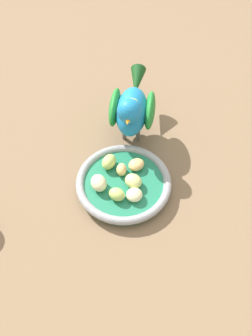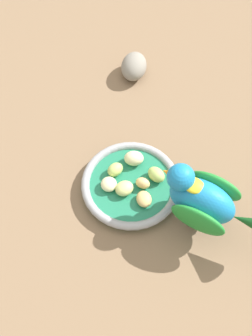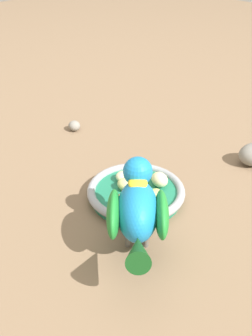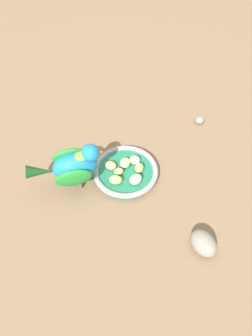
{
  "view_description": "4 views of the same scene",
  "coord_description": "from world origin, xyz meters",
  "px_view_note": "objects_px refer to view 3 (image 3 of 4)",
  "views": [
    {
      "loc": [
        0.25,
        0.29,
        0.56
      ],
      "look_at": [
        0.01,
        -0.0,
        0.07
      ],
      "focal_mm": 36.27,
      "sensor_mm": 36.0,
      "label": 1
    },
    {
      "loc": [
        -0.38,
        0.13,
        0.78
      ],
      "look_at": [
        0.04,
        -0.01,
        0.04
      ],
      "focal_mm": 49.39,
      "sensor_mm": 36.0,
      "label": 2
    },
    {
      "loc": [
        -0.45,
        -0.43,
        0.46
      ],
      "look_at": [
        0.01,
        0.02,
        0.06
      ],
      "focal_mm": 43.11,
      "sensor_mm": 36.0,
      "label": 3
    },
    {
      "loc": [
        0.27,
        -0.45,
        0.7
      ],
      "look_at": [
        0.02,
        -0.02,
        0.06
      ],
      "focal_mm": 32.29,
      "sensor_mm": 36.0,
      "label": 4
    }
  ],
  "objects_px": {
    "pebble_0": "(74,126)",
    "apple_piece_3": "(139,193)",
    "apple_piece_4": "(140,175)",
    "apple_piece_0": "(125,185)",
    "parrot": "(138,209)",
    "apple_piece_1": "(155,196)",
    "apple_piece_6": "(160,180)",
    "apple_piece_2": "(123,176)",
    "apple_piece_5": "(125,198)",
    "feeding_bowl": "(136,193)"
  },
  "relations": [
    {
      "from": "pebble_0",
      "to": "apple_piece_3",
      "type": "bearing_deg",
      "value": -109.42
    },
    {
      "from": "apple_piece_4",
      "to": "pebble_0",
      "type": "relative_size",
      "value": 1.01
    },
    {
      "from": "apple_piece_0",
      "to": "parrot",
      "type": "distance_m",
      "value": 0.15
    },
    {
      "from": "apple_piece_0",
      "to": "parrot",
      "type": "xyz_separation_m",
      "value": [
        -0.09,
        -0.11,
        0.05
      ]
    },
    {
      "from": "apple_piece_1",
      "to": "apple_piece_3",
      "type": "relative_size",
      "value": 1.3
    },
    {
      "from": "apple_piece_6",
      "to": "apple_piece_2",
      "type": "bearing_deg",
      "value": 120.9
    },
    {
      "from": "apple_piece_2",
      "to": "apple_piece_5",
      "type": "bearing_deg",
      "value": -133.41
    },
    {
      "from": "apple_piece_1",
      "to": "apple_piece_6",
      "type": "xyz_separation_m",
      "value": [
        0.05,
        0.03,
        0.0
      ]
    },
    {
      "from": "apple_piece_2",
      "to": "apple_piece_4",
      "type": "xyz_separation_m",
      "value": [
        0.03,
        -0.02,
        0.0
      ]
    },
    {
      "from": "feeding_bowl",
      "to": "pebble_0",
      "type": "bearing_deg",
      "value": 71.56
    },
    {
      "from": "apple_piece_2",
      "to": "apple_piece_4",
      "type": "relative_size",
      "value": 0.98
    },
    {
      "from": "apple_piece_6",
      "to": "pebble_0",
      "type": "xyz_separation_m",
      "value": [
        0.06,
        0.33,
        -0.02
      ]
    },
    {
      "from": "feeding_bowl",
      "to": "apple_piece_1",
      "type": "distance_m",
      "value": 0.05
    },
    {
      "from": "feeding_bowl",
      "to": "parrot",
      "type": "xyz_separation_m",
      "value": [
        -0.1,
        -0.1,
        0.07
      ]
    },
    {
      "from": "apple_piece_0",
      "to": "parrot",
      "type": "relative_size",
      "value": 0.2
    },
    {
      "from": "apple_piece_3",
      "to": "apple_piece_6",
      "type": "distance_m",
      "value": 0.06
    },
    {
      "from": "apple_piece_1",
      "to": "apple_piece_4",
      "type": "bearing_deg",
      "value": 63.29
    },
    {
      "from": "feeding_bowl",
      "to": "pebble_0",
      "type": "height_order",
      "value": "feeding_bowl"
    },
    {
      "from": "apple_piece_1",
      "to": "feeding_bowl",
      "type": "bearing_deg",
      "value": 87.07
    },
    {
      "from": "apple_piece_3",
      "to": "parrot",
      "type": "height_order",
      "value": "parrot"
    },
    {
      "from": "feeding_bowl",
      "to": "apple_piece_1",
      "type": "xyz_separation_m",
      "value": [
        -0.0,
        -0.05,
        0.02
      ]
    },
    {
      "from": "apple_piece_1",
      "to": "parrot",
      "type": "bearing_deg",
      "value": -154.42
    },
    {
      "from": "apple_piece_1",
      "to": "apple_piece_4",
      "type": "distance_m",
      "value": 0.08
    },
    {
      "from": "pebble_0",
      "to": "apple_piece_2",
      "type": "bearing_deg",
      "value": -109.64
    },
    {
      "from": "apple_piece_6",
      "to": "parrot",
      "type": "relative_size",
      "value": 0.22
    },
    {
      "from": "apple_piece_1",
      "to": "parrot",
      "type": "relative_size",
      "value": 0.21
    },
    {
      "from": "apple_piece_6",
      "to": "parrot",
      "type": "bearing_deg",
      "value": -152.42
    },
    {
      "from": "apple_piece_2",
      "to": "apple_piece_3",
      "type": "xyz_separation_m",
      "value": [
        -0.02,
        -0.06,
        0.0
      ]
    },
    {
      "from": "apple_piece_1",
      "to": "parrot",
      "type": "height_order",
      "value": "parrot"
    },
    {
      "from": "apple_piece_3",
      "to": "apple_piece_4",
      "type": "height_order",
      "value": "apple_piece_4"
    },
    {
      "from": "apple_piece_3",
      "to": "apple_piece_4",
      "type": "xyz_separation_m",
      "value": [
        0.05,
        0.04,
        0.0
      ]
    },
    {
      "from": "apple_piece_0",
      "to": "apple_piece_5",
      "type": "bearing_deg",
      "value": -134.71
    },
    {
      "from": "apple_piece_3",
      "to": "pebble_0",
      "type": "height_order",
      "value": "apple_piece_3"
    },
    {
      "from": "apple_piece_5",
      "to": "apple_piece_4",
      "type": "bearing_deg",
      "value": 23.01
    },
    {
      "from": "apple_piece_6",
      "to": "parrot",
      "type": "height_order",
      "value": "parrot"
    },
    {
      "from": "apple_piece_4",
      "to": "apple_piece_6",
      "type": "xyz_separation_m",
      "value": [
        0.01,
        -0.04,
        0.0
      ]
    },
    {
      "from": "apple_piece_6",
      "to": "parrot",
      "type": "distance_m",
      "value": 0.17
    },
    {
      "from": "apple_piece_4",
      "to": "apple_piece_6",
      "type": "bearing_deg",
      "value": -74.39
    },
    {
      "from": "apple_piece_1",
      "to": "pebble_0",
      "type": "relative_size",
      "value": 1.14
    },
    {
      "from": "parrot",
      "to": "apple_piece_6",
      "type": "bearing_deg",
      "value": -15.65
    },
    {
      "from": "apple_piece_2",
      "to": "parrot",
      "type": "relative_size",
      "value": 0.18
    },
    {
      "from": "feeding_bowl",
      "to": "apple_piece_6",
      "type": "xyz_separation_m",
      "value": [
        0.04,
        -0.02,
        0.02
      ]
    },
    {
      "from": "apple_piece_5",
      "to": "apple_piece_2",
      "type": "bearing_deg",
      "value": 46.59
    },
    {
      "from": "parrot",
      "to": "pebble_0",
      "type": "distance_m",
      "value": 0.46
    },
    {
      "from": "pebble_0",
      "to": "apple_piece_4",
      "type": "bearing_deg",
      "value": -103.73
    },
    {
      "from": "apple_piece_0",
      "to": "apple_piece_6",
      "type": "height_order",
      "value": "apple_piece_6"
    },
    {
      "from": "apple_piece_1",
      "to": "apple_piece_2",
      "type": "distance_m",
      "value": 0.09
    },
    {
      "from": "apple_piece_3",
      "to": "apple_piece_4",
      "type": "distance_m",
      "value": 0.06
    },
    {
      "from": "apple_piece_4",
      "to": "apple_piece_5",
      "type": "bearing_deg",
      "value": -156.99
    },
    {
      "from": "feeding_bowl",
      "to": "apple_piece_6",
      "type": "bearing_deg",
      "value": -25.23
    }
  ]
}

